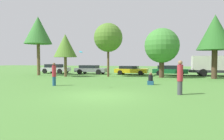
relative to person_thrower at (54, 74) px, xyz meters
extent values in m
plane|color=#477A33|center=(4.66, -3.11, -0.86)|extent=(120.00, 120.00, 0.00)
cylinder|color=navy|center=(0.00, 0.00, -0.52)|extent=(0.25, 0.25, 0.66)
cylinder|color=#A52633|center=(0.00, 0.00, 0.21)|extent=(0.29, 0.29, 0.81)
sphere|color=brown|center=(0.00, 0.00, 0.71)|extent=(0.21, 0.21, 0.21)
cylinder|color=#3F3F47|center=(8.63, -1.59, -0.49)|extent=(0.26, 0.26, 0.72)
cylinder|color=#A52633|center=(8.63, -1.59, 0.31)|extent=(0.30, 0.30, 0.89)
sphere|color=#8C6647|center=(8.63, -1.59, 0.86)|extent=(0.23, 0.23, 0.23)
cylinder|color=#19B2D8|center=(2.48, -0.73, 1.54)|extent=(0.23, 0.22, 0.13)
cube|color=navy|center=(6.68, 2.54, -0.70)|extent=(0.45, 0.38, 0.30)
cylinder|color=black|center=(6.68, 2.54, -0.35)|extent=(0.34, 0.34, 0.41)
sphere|color=brown|center=(6.68, 2.54, -0.04)|extent=(0.22, 0.22, 0.22)
cylinder|color=brown|center=(-7.76, 8.86, 1.11)|extent=(0.39, 0.39, 3.92)
cone|color=#33702D|center=(-7.76, 8.86, 4.76)|extent=(3.38, 3.38, 3.38)
cylinder|color=brown|center=(-3.45, 7.86, 0.26)|extent=(0.32, 0.32, 2.23)
cone|color=#4C7528|center=(-3.45, 7.86, 2.69)|extent=(2.62, 2.62, 2.62)
cylinder|color=brown|center=(1.23, 9.24, 0.92)|extent=(0.25, 0.25, 3.55)
sphere|color=#4C7528|center=(1.23, 9.24, 3.60)|extent=(3.26, 3.26, 3.26)
cylinder|color=#473323|center=(7.15, 9.63, 0.36)|extent=(0.53, 0.53, 2.43)
sphere|color=#3D7F33|center=(7.15, 9.63, 2.59)|extent=(3.71, 3.71, 3.71)
cylinder|color=#473323|center=(12.33, 9.62, 0.60)|extent=(0.54, 0.54, 2.91)
cone|color=#286023|center=(12.33, 9.62, 3.82)|extent=(3.53, 3.53, 3.53)
cube|color=#B2B2B7|center=(-7.91, 13.00, -0.27)|extent=(3.86, 1.90, 0.55)
cube|color=black|center=(-8.20, 13.00, 0.24)|extent=(2.12, 1.67, 0.47)
cylinder|color=black|center=(-6.72, 13.95, -0.50)|extent=(0.71, 0.17, 0.71)
cylinder|color=black|center=(-6.71, 12.06, -0.50)|extent=(0.71, 0.17, 0.71)
cylinder|color=black|center=(-9.10, 13.94, -0.50)|extent=(0.71, 0.17, 0.71)
cylinder|color=black|center=(-9.10, 12.06, -0.50)|extent=(0.71, 0.17, 0.71)
cube|color=slate|center=(-2.37, 13.03, -0.30)|extent=(4.38, 1.82, 0.52)
cube|color=black|center=(-2.70, 13.03, 0.16)|extent=(2.41, 1.60, 0.40)
cylinder|color=black|center=(-1.02, 13.94, -0.51)|extent=(0.69, 0.16, 0.69)
cylinder|color=black|center=(-1.01, 12.13, -0.51)|extent=(0.69, 0.16, 0.69)
cylinder|color=black|center=(-3.73, 13.93, -0.51)|extent=(0.69, 0.16, 0.69)
cylinder|color=black|center=(-3.72, 12.12, -0.51)|extent=(0.69, 0.16, 0.69)
cube|color=gold|center=(3.14, 13.34, -0.34)|extent=(4.24, 1.89, 0.53)
cube|color=black|center=(2.82, 13.34, 0.11)|extent=(2.34, 1.66, 0.37)
cylinder|color=black|center=(4.45, 14.28, -0.55)|extent=(0.60, 0.21, 0.60)
cylinder|color=black|center=(4.46, 12.41, -0.55)|extent=(0.60, 0.21, 0.60)
cylinder|color=black|center=(1.83, 14.28, -0.55)|extent=(0.60, 0.21, 0.60)
cylinder|color=black|center=(1.83, 12.40, -0.55)|extent=(0.60, 0.21, 0.60)
cube|color=#196633|center=(7.99, 13.60, -0.33)|extent=(4.21, 1.73, 0.54)
cube|color=black|center=(7.67, 13.60, 0.16)|extent=(2.32, 1.51, 0.44)
cylinder|color=black|center=(9.29, 14.46, -0.55)|extent=(0.61, 0.19, 0.61)
cylinder|color=black|center=(9.29, 12.75, -0.55)|extent=(0.61, 0.19, 0.61)
cylinder|color=black|center=(6.68, 14.45, -0.55)|extent=(0.61, 0.19, 0.61)
cylinder|color=black|center=(6.69, 12.74, -0.55)|extent=(0.61, 0.19, 0.61)
cube|color=#2D2D33|center=(13.45, 13.69, -0.27)|extent=(6.42, 2.25, 0.30)
cube|color=beige|center=(12.55, 13.69, 0.71)|extent=(3.99, 2.24, 1.67)
cylinder|color=black|center=(11.68, 14.80, -0.42)|extent=(0.87, 0.27, 0.87)
cylinder|color=black|center=(11.69, 12.57, -0.42)|extent=(0.87, 0.27, 0.87)
camera|label=1|loc=(8.19, -13.00, 0.95)|focal=32.74mm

